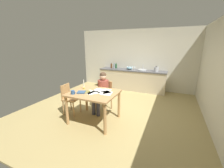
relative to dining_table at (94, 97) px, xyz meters
The scene contains 28 objects.
ground_plane 1.04m from the dining_table, 78.31° to the left, with size 5.20×5.20×0.04m, color tan.
wall_back 3.42m from the dining_table, 87.32° to the left, with size 5.20×0.12×2.60m, color beige.
wall_right 2.93m from the dining_table, 15.42° to the left, with size 0.12×5.20×2.60m, color beige.
kitchen_counter 3.01m from the dining_table, 87.00° to the left, with size 2.88×0.64×0.90m.
dining_table is the anchor object (origin of this frame).
chair_at_table 0.75m from the dining_table, 94.20° to the left, with size 0.45×0.45×0.88m.
person_seated 0.59m from the dining_table, 96.91° to the left, with size 0.37×0.62×1.19m.
chair_side_empty 0.87m from the dining_table, behind, with size 0.42×0.42×0.87m.
coffee_mug 0.53m from the dining_table, 140.62° to the right, with size 0.13×0.09×0.09m.
candlestick 0.44m from the dining_table, 160.73° to the left, with size 0.06×0.06×0.26m.
book_magazine 0.33m from the dining_table, 148.75° to the right, with size 0.19×0.18×0.03m, color #355275.
book_cookery 0.23m from the dining_table, 160.00° to the right, with size 0.16×0.21×0.02m, color olive.
paper_letter 0.38m from the dining_table, 10.62° to the left, with size 0.21×0.30×0.00m, color white.
paper_bill 0.29m from the dining_table, 21.12° to the left, with size 0.21×0.30×0.00m, color white.
paper_envelope 0.23m from the dining_table, 85.26° to the left, with size 0.21×0.30×0.00m, color white.
paper_receipt 0.12m from the dining_table, 78.21° to the right, with size 0.21×0.30×0.00m, color white.
paper_notice 0.16m from the dining_table, 166.10° to the right, with size 0.21×0.30×0.00m, color white.
paper_flyer 0.35m from the dining_table, 46.92° to the left, with size 0.21×0.30×0.00m, color white.
sink_unit 3.07m from the dining_table, 79.00° to the left, with size 0.36×0.36×0.24m.
bottle_oil 3.14m from the dining_table, 105.57° to the left, with size 0.08×0.08×0.25m.
bottle_vinegar 3.18m from the dining_table, 103.16° to the left, with size 0.08×0.08×0.26m.
bottle_wine_red 3.17m from the dining_table, 101.69° to the left, with size 0.08×0.08×0.24m.
mixing_bowl 3.05m from the dining_table, 89.71° to the left, with size 0.26×0.26×0.12m, color #668C99.
stovetop_kettle 3.23m from the dining_table, 68.98° to the left, with size 0.18×0.18×0.22m.
wine_glass_near_sink 3.18m from the dining_table, 86.11° to the left, with size 0.07×0.07×0.15m.
wine_glass_by_kettle 3.17m from the dining_table, 88.00° to the left, with size 0.07×0.07×0.15m.
wine_glass_back_left 3.17m from the dining_table, 89.90° to the left, with size 0.07×0.07×0.15m.
wine_glass_back_right 3.17m from the dining_table, 92.26° to the left, with size 0.07×0.07×0.15m.
Camera 1 is at (1.60, -3.63, 1.94)m, focal length 22.45 mm.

